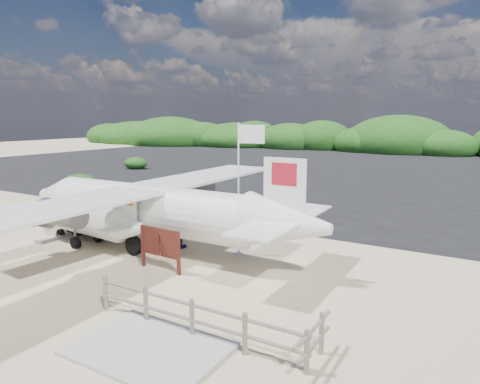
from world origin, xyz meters
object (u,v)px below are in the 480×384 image
(flagpole, at_px, (239,254))
(crew_c, at_px, (179,225))
(crew_b, at_px, (189,203))
(crew_a, at_px, (149,200))
(baggage_cart, at_px, (93,235))
(signboard, at_px, (161,270))
(aircraft_small, at_px, (236,162))

(flagpole, bearing_deg, crew_c, -168.37)
(crew_b, relative_size, crew_c, 0.89)
(flagpole, xyz_separation_m, crew_a, (-7.76, 3.37, 0.86))
(baggage_cart, xyz_separation_m, flagpole, (7.19, 1.01, 0.00))
(baggage_cart, height_order, flagpole, flagpole)
(baggage_cart, bearing_deg, crew_b, 67.88)
(crew_b, distance_m, crew_c, 5.06)
(signboard, bearing_deg, crew_b, 122.28)
(signboard, bearing_deg, baggage_cart, 163.81)
(crew_b, relative_size, aircraft_small, 0.25)
(signboard, xyz_separation_m, crew_a, (-6.31, 6.33, 0.86))
(flagpole, bearing_deg, baggage_cart, -171.97)
(flagpole, distance_m, signboard, 3.30)
(crew_a, distance_m, aircraft_small, 28.27)
(signboard, bearing_deg, crew_a, 137.43)
(baggage_cart, distance_m, crew_a, 4.50)
(baggage_cart, xyz_separation_m, signboard, (5.74, -1.94, 0.00))
(crew_c, bearing_deg, signboard, 124.65)
(crew_a, relative_size, aircraft_small, 0.25)
(crew_a, relative_size, crew_b, 0.98)
(aircraft_small, bearing_deg, flagpole, 125.69)
(flagpole, xyz_separation_m, aircraft_small, (-17.97, 29.71, 0.00))
(baggage_cart, xyz_separation_m, crew_b, (1.92, 4.74, 0.88))
(signboard, height_order, crew_b, crew_b)
(flagpole, relative_size, signboard, 2.70)
(signboard, xyz_separation_m, aircraft_small, (-16.52, 32.67, 0.00))
(flagpole, height_order, crew_b, flagpole)
(baggage_cart, distance_m, aircraft_small, 32.56)
(baggage_cart, xyz_separation_m, aircraft_small, (-10.78, 30.73, 0.00))
(baggage_cart, relative_size, crew_b, 1.37)
(crew_a, xyz_separation_m, crew_b, (2.49, 0.36, 0.02))
(flagpole, xyz_separation_m, crew_c, (-2.52, -0.52, 0.99))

